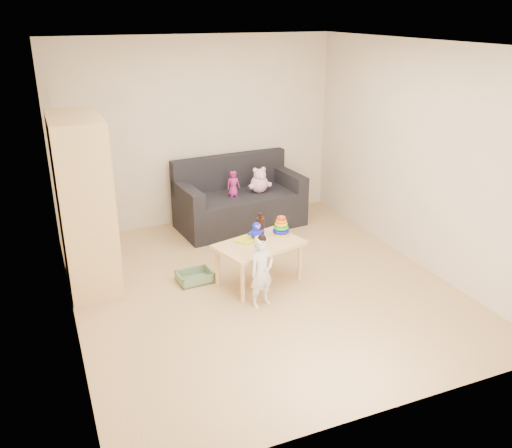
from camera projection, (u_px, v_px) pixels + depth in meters
name	position (u px, v px, depth m)	size (l,w,h in m)	color
room	(261.00, 175.00, 5.62)	(4.50, 4.50, 4.50)	tan
wardrobe	(84.00, 204.00, 5.84)	(0.53, 1.05, 1.90)	#EDCD82
sofa	(240.00, 210.00, 7.70)	(1.74, 0.87, 0.49)	black
play_table	(259.00, 263.00, 6.08)	(0.93, 0.59, 0.49)	#ECC681
storage_bin	(195.00, 277.00, 6.19)	(0.39, 0.29, 0.12)	#668560
toddler	(262.00, 272.00, 5.58)	(0.28, 0.19, 0.76)	silver
pink_bear	(259.00, 182.00, 7.61)	(0.27, 0.23, 0.31)	#FFBBE1
doll	(233.00, 184.00, 7.43)	(0.18, 0.12, 0.36)	#B0217B
ring_stacker	(281.00, 227.00, 6.20)	(0.19, 0.19, 0.22)	yellow
brown_bottle	(260.00, 225.00, 6.20)	(0.09, 0.09, 0.25)	black
blue_plush	(256.00, 230.00, 6.08)	(0.17, 0.13, 0.20)	#1A26EB
wooden_figure	(256.00, 240.00, 5.94)	(0.04, 0.03, 0.11)	brown
yellow_book	(245.00, 240.00, 6.05)	(0.20, 0.20, 0.01)	#CDD816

